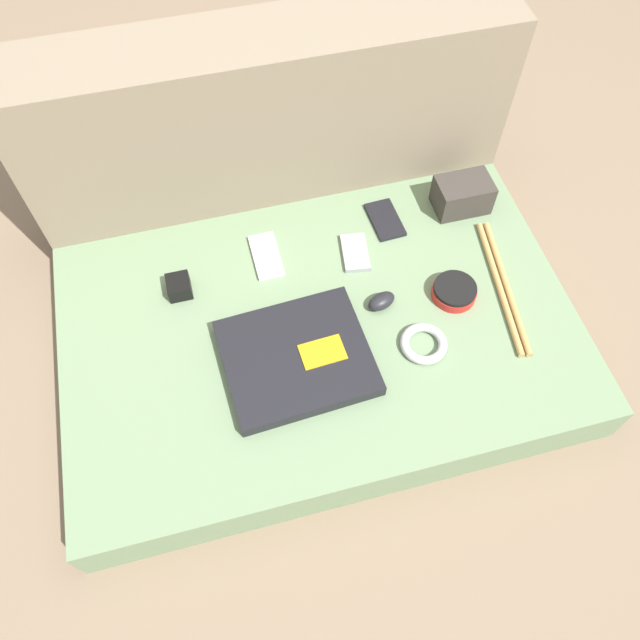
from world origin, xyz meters
TOP-DOWN VIEW (x-y plane):
  - ground_plane at (0.00, 0.00)m, footprint 8.00×8.00m
  - couch_seat at (0.00, 0.00)m, footprint 1.10×0.71m
  - couch_backrest at (0.00, 0.46)m, footprint 1.10×0.20m
  - laptop at (-0.07, -0.07)m, footprint 0.31×0.27m
  - computer_mouse at (0.14, 0.02)m, footprint 0.07×0.06m
  - speaker_puck at (0.31, 0.00)m, footprint 0.10×0.10m
  - phone_silver at (0.13, 0.17)m, footprint 0.07×0.11m
  - phone_black at (-0.07, 0.21)m, footprint 0.06×0.13m
  - phone_small at (0.22, 0.24)m, footprint 0.07×0.12m
  - camera_pouch at (0.42, 0.24)m, footprint 0.13×0.09m
  - charger_brick at (-0.28, 0.16)m, footprint 0.05×0.06m
  - cable_coil at (0.20, -0.11)m, footprint 0.10×0.10m
  - drumstick_pair at (0.42, -0.01)m, footprint 0.08×0.36m

SIDE VIEW (x-z plane):
  - ground_plane at x=0.00m, z-range 0.00..0.00m
  - couch_seat at x=0.00m, z-range 0.00..0.11m
  - phone_small at x=0.22m, z-range 0.11..0.12m
  - phone_black at x=-0.07m, z-range 0.11..0.13m
  - phone_silver at x=0.13m, z-range 0.11..0.13m
  - drumstick_pair at x=0.42m, z-range 0.11..0.13m
  - cable_coil at x=0.20m, z-range 0.11..0.13m
  - speaker_puck at x=0.31m, z-range 0.11..0.15m
  - laptop at x=-0.07m, z-range 0.11..0.15m
  - computer_mouse at x=0.14m, z-range 0.11..0.15m
  - charger_brick at x=-0.28m, z-range 0.11..0.15m
  - camera_pouch at x=0.42m, z-range 0.11..0.19m
  - couch_backrest at x=0.00m, z-range 0.00..0.51m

